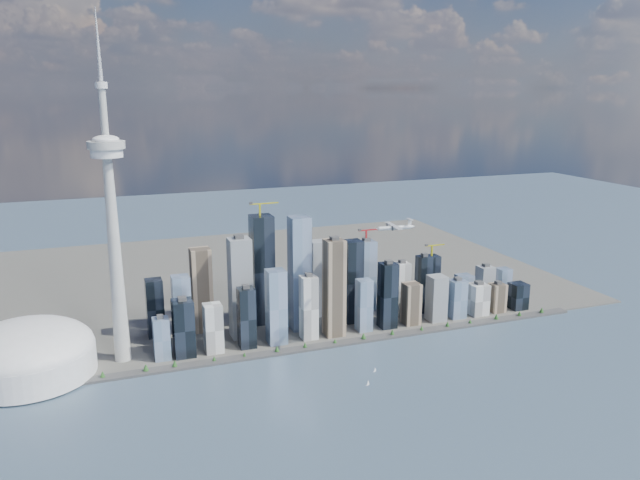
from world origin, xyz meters
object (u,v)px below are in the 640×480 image
object	(u,v)px
airplane	(395,227)
sailboat_west	(368,383)
needle_tower	(112,222)
sailboat_east	(375,370)
dome_stadium	(28,353)

from	to	relation	value
airplane	sailboat_west	bearing A→B (deg)	-129.97
needle_tower	sailboat_east	world-z (taller)	needle_tower
dome_stadium	needle_tower	bearing A→B (deg)	4.09
airplane	sailboat_west	xyz separation A→B (m)	(-80.37, -80.98, -220.07)
sailboat_east	sailboat_west	bearing A→B (deg)	-150.26
needle_tower	airplane	world-z (taller)	needle_tower
airplane	needle_tower	bearing A→B (deg)	166.90
sailboat_west	sailboat_east	distance (m)	48.59
needle_tower	dome_stadium	distance (m)	241.40
airplane	sailboat_east	distance (m)	230.12
sailboat_east	needle_tower	bearing A→B (deg)	131.56
dome_stadium	sailboat_west	bearing A→B (deg)	-23.28
needle_tower	sailboat_west	size ratio (longest dim) A/B	60.24
airplane	sailboat_west	size ratio (longest dim) A/B	7.27
dome_stadium	sailboat_east	distance (m)	542.08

